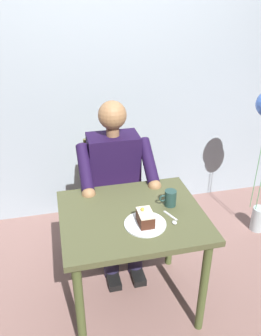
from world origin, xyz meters
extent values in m
plane|color=#87625C|center=(0.00, 0.00, 0.00)|extent=(14.00, 14.00, 0.00)
cube|color=#9AAAB7|center=(0.00, -1.23, 1.50)|extent=(6.40, 0.12, 3.00)
cube|color=#4A4D2E|center=(0.00, 0.00, 0.70)|extent=(0.84, 0.70, 0.04)
cylinder|color=#49562B|center=(-0.36, 0.29, 0.35)|extent=(0.05, 0.05, 0.70)
cylinder|color=#49562B|center=(0.36, 0.29, 0.35)|extent=(0.05, 0.05, 0.70)
cylinder|color=#49562B|center=(-0.36, -0.29, 0.35)|extent=(0.05, 0.05, 0.70)
cylinder|color=#49562B|center=(0.36, -0.29, 0.35)|extent=(0.05, 0.05, 0.70)
cube|color=brown|center=(0.00, -0.59, 0.42)|extent=(0.42, 0.42, 0.04)
cube|color=brown|center=(0.00, -0.78, 0.66)|extent=(0.38, 0.04, 0.45)
cylinder|color=brown|center=(-0.18, -0.41, 0.21)|extent=(0.04, 0.04, 0.42)
cylinder|color=brown|center=(0.18, -0.41, 0.21)|extent=(0.04, 0.04, 0.42)
cylinder|color=brown|center=(-0.18, -0.77, 0.21)|extent=(0.04, 0.04, 0.42)
cylinder|color=brown|center=(0.18, -0.77, 0.21)|extent=(0.04, 0.04, 0.42)
cube|color=#1E0F35|center=(0.00, -0.57, 0.71)|extent=(0.36, 0.22, 0.55)
sphere|color=#976D47|center=(0.00, -0.57, 1.13)|extent=(0.20, 0.20, 0.20)
cylinder|color=#976D47|center=(0.00, -0.57, 1.02)|extent=(0.09, 0.09, 0.06)
cylinder|color=#1E0F35|center=(-0.22, -0.43, 0.83)|extent=(0.08, 0.33, 0.26)
sphere|color=#976D47|center=(-0.22, -0.27, 0.72)|extent=(0.09, 0.09, 0.09)
cylinder|color=#1E0F35|center=(0.22, -0.43, 0.83)|extent=(0.08, 0.33, 0.26)
sphere|color=#976D47|center=(0.22, -0.27, 0.72)|extent=(0.09, 0.09, 0.09)
cylinder|color=#292341|center=(-0.09, -0.45, 0.42)|extent=(0.13, 0.38, 0.14)
cylinder|color=#292341|center=(0.09, -0.45, 0.42)|extent=(0.13, 0.38, 0.14)
cylinder|color=#292341|center=(-0.09, -0.27, 0.20)|extent=(0.11, 0.11, 0.40)
cube|color=black|center=(-0.09, -0.21, 0.03)|extent=(0.09, 0.22, 0.05)
cylinder|color=#292341|center=(0.09, -0.27, 0.20)|extent=(0.11, 0.11, 0.40)
cube|color=black|center=(0.09, -0.21, 0.03)|extent=(0.09, 0.22, 0.05)
cylinder|color=white|center=(-0.05, 0.12, 0.73)|extent=(0.24, 0.24, 0.01)
cube|color=#462316|center=(-0.05, 0.12, 0.77)|extent=(0.08, 0.12, 0.07)
cube|color=beige|center=(-0.05, 0.12, 0.80)|extent=(0.08, 0.12, 0.01)
sphere|color=gold|center=(-0.03, 0.10, 0.82)|extent=(0.02, 0.02, 0.02)
cylinder|color=#213E3A|center=(-0.25, -0.04, 0.77)|extent=(0.07, 0.07, 0.10)
torus|color=#213E3A|center=(-0.20, -0.04, 0.78)|extent=(0.05, 0.01, 0.05)
cylinder|color=black|center=(-0.25, -0.04, 0.82)|extent=(0.06, 0.06, 0.01)
cube|color=silver|center=(-0.21, 0.07, 0.73)|extent=(0.05, 0.11, 0.01)
ellipsoid|color=silver|center=(-0.21, 0.14, 0.73)|extent=(0.03, 0.04, 0.01)
cylinder|color=#B2C1C6|center=(-1.25, -0.51, 0.11)|extent=(0.12, 0.12, 0.22)
cylinder|color=#4C9956|center=(-1.18, -0.55, 0.62)|extent=(0.01, 0.01, 0.81)
camera|label=1|loc=(0.39, 1.61, 1.90)|focal=36.89mm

